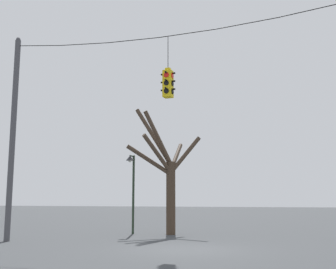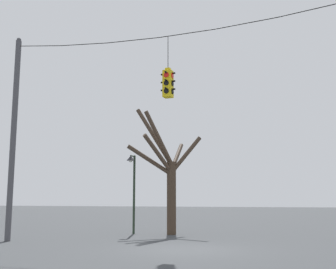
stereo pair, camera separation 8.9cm
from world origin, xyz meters
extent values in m
plane|color=#383A3D|center=(0.00, 0.00, 0.00)|extent=(200.00, 200.00, 0.00)
cylinder|color=#4C4C51|center=(-8.08, 0.31, 4.46)|extent=(0.25, 0.25, 8.92)
sphere|color=#4C4C51|center=(-8.08, 0.31, 8.97)|extent=(0.20, 0.20, 0.20)
cylinder|color=black|center=(-6.92, 0.31, 8.52)|extent=(2.31, 0.03, 0.32)
cylinder|color=black|center=(-4.62, 0.31, 8.28)|extent=(2.31, 0.03, 0.23)
cylinder|color=black|center=(-2.31, 0.31, 8.13)|extent=(2.31, 0.03, 0.13)
cylinder|color=black|center=(0.00, 0.31, 8.08)|extent=(2.31, 0.03, 0.03)
cylinder|color=black|center=(2.31, 0.31, 8.13)|extent=(2.31, 0.03, 0.13)
cylinder|color=black|center=(4.62, 0.31, 8.28)|extent=(2.31, 0.03, 0.23)
cube|color=yellow|center=(-0.77, 0.31, 6.14)|extent=(0.34, 0.34, 1.06)
cube|color=yellow|center=(-0.77, 0.31, 6.72)|extent=(0.19, 0.19, 0.10)
cylinder|color=black|center=(-0.77, 0.31, 7.42)|extent=(0.02, 0.02, 1.30)
cylinder|color=red|center=(-0.77, 0.12, 6.46)|extent=(0.20, 0.03, 0.20)
cylinder|color=black|center=(-0.77, 0.08, 6.55)|extent=(0.07, 0.12, 0.07)
cylinder|color=black|center=(-0.77, 0.12, 6.14)|extent=(0.20, 0.03, 0.20)
cylinder|color=black|center=(-0.77, 0.08, 6.23)|extent=(0.07, 0.12, 0.07)
cylinder|color=black|center=(-0.77, 0.12, 5.83)|extent=(0.20, 0.03, 0.20)
cylinder|color=black|center=(-0.77, 0.08, 5.92)|extent=(0.07, 0.12, 0.07)
cylinder|color=red|center=(-0.77, 0.49, 6.46)|extent=(0.20, 0.03, 0.20)
cylinder|color=black|center=(-0.77, 0.54, 6.55)|extent=(0.07, 0.12, 0.07)
cylinder|color=black|center=(-0.77, 0.49, 6.14)|extent=(0.20, 0.03, 0.20)
cylinder|color=black|center=(-0.77, 0.54, 6.23)|extent=(0.07, 0.12, 0.07)
cylinder|color=black|center=(-0.77, 0.49, 5.83)|extent=(0.20, 0.03, 0.20)
cylinder|color=black|center=(-0.77, 0.54, 5.92)|extent=(0.07, 0.12, 0.07)
cylinder|color=red|center=(-0.95, 0.31, 6.46)|extent=(0.03, 0.20, 0.20)
cylinder|color=black|center=(-1.00, 0.31, 6.55)|extent=(0.12, 0.07, 0.07)
cylinder|color=black|center=(-0.95, 0.31, 6.14)|extent=(0.03, 0.20, 0.20)
cylinder|color=black|center=(-1.00, 0.31, 6.23)|extent=(0.12, 0.07, 0.07)
cylinder|color=black|center=(-0.95, 0.31, 5.83)|extent=(0.03, 0.20, 0.20)
cylinder|color=black|center=(-1.00, 0.31, 5.92)|extent=(0.12, 0.07, 0.07)
cylinder|color=red|center=(-0.58, 0.31, 6.46)|extent=(0.03, 0.20, 0.20)
cylinder|color=black|center=(-0.54, 0.31, 6.55)|extent=(0.12, 0.07, 0.07)
cylinder|color=black|center=(-0.58, 0.31, 6.14)|extent=(0.03, 0.20, 0.20)
cylinder|color=black|center=(-0.54, 0.31, 6.23)|extent=(0.12, 0.07, 0.07)
cylinder|color=black|center=(-0.58, 0.31, 5.83)|extent=(0.03, 0.20, 0.20)
cylinder|color=black|center=(-0.54, 0.31, 5.92)|extent=(0.12, 0.07, 0.07)
cylinder|color=#233323|center=(-4.78, 5.79, 2.03)|extent=(0.12, 0.12, 4.07)
cylinder|color=#233323|center=(-4.78, 5.56, 4.02)|extent=(0.07, 0.46, 0.07)
cone|color=#232328|center=(-4.78, 5.33, 3.89)|extent=(0.42, 0.42, 0.25)
sphere|color=silver|center=(-4.78, 5.33, 3.77)|extent=(0.19, 0.19, 0.19)
cylinder|color=#423326|center=(-2.78, 6.05, 1.85)|extent=(0.47, 0.47, 3.69)
cylinder|color=#423326|center=(-2.88, 7.13, 4.04)|extent=(0.42, 2.32, 1.78)
cylinder|color=#423326|center=(-3.25, 5.44, 4.89)|extent=(1.22, 1.49, 2.74)
cylinder|color=#423326|center=(-3.67, 5.84, 5.03)|extent=(1.99, 0.65, 3.07)
cylinder|color=#423326|center=(-3.74, 5.43, 3.75)|extent=(2.12, 1.47, 1.59)
cylinder|color=#423326|center=(-2.08, 6.29, 4.05)|extent=(1.63, 0.75, 1.96)
cylinder|color=#423326|center=(-3.21, 5.27, 4.04)|extent=(1.11, 1.79, 1.94)
camera|label=1|loc=(4.78, -14.37, 1.70)|focal=45.00mm
camera|label=2|loc=(4.87, -14.34, 1.70)|focal=45.00mm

